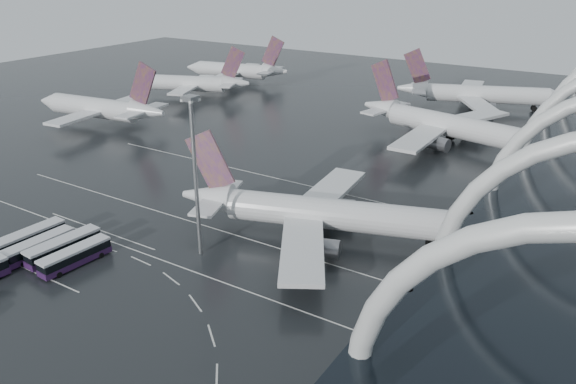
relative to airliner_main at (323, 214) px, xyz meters
The scene contains 20 objects.
ground 23.71m from the airliner_main, 122.00° to the right, with size 420.00×420.00×0.00m, color black.
lane_marking_near 25.39m from the airliner_main, 119.57° to the right, with size 120.00×0.25×0.01m, color silver.
lane_marking_mid 15.27m from the airliner_main, 147.97° to the right, with size 120.00×0.25×0.01m, color silver.
lane_marking_far 24.20m from the airliner_main, 121.24° to the left, with size 120.00×0.25×0.01m, color silver.
bus_bay_line_south 51.14m from the airliner_main, 135.49° to the right, with size 28.00×0.25×0.01m, color silver.
bus_bay_line_north 41.58m from the airliner_main, 151.52° to the right, with size 28.00×0.25×0.01m, color silver.
airliner_main is the anchor object (origin of this frame).
airliner_gate_b 66.74m from the airliner_main, 88.26° to the left, with size 58.61×51.85×20.45m.
airliner_gate_c 109.89m from the airliner_main, 91.23° to the left, with size 53.05×48.39×19.56m.
jet_remote_west 96.22m from the airliner_main, 162.58° to the left, with size 47.16×38.08×20.51m.
jet_remote_mid 119.00m from the airliner_main, 142.17° to the left, with size 41.61×33.89×18.62m.
jet_remote_far 138.99m from the airliner_main, 133.44° to the left, with size 44.46×36.00×19.39m.
bus_row_near_a 51.73m from the airliner_main, 143.41° to the right, with size 3.56×13.12×3.20m.
bus_row_near_b 49.11m from the airliner_main, 139.95° to the right, with size 3.35×12.41×3.03m.
bus_row_near_c 44.93m from the airliner_main, 138.80° to the right, with size 4.00×13.29×3.22m.
bus_row_near_d 42.56m from the airliner_main, 134.16° to the right, with size 3.70×12.50×3.04m.
floodlight_mast 25.38m from the airliner_main, 132.09° to the right, with size 2.10×2.10×27.42m.
gse_cart_belly_b 16.57m from the airliner_main, 61.34° to the left, with size 2.06×1.22×1.12m, color slate.
gse_cart_belly_d 20.29m from the airliner_main, 11.12° to the left, with size 2.40×1.42×1.31m, color slate.
gse_cart_belly_e 9.87m from the airliner_main, 95.40° to the left, with size 1.90×1.12×1.03m, color gold.
Camera 1 is at (55.76, -60.29, 46.91)m, focal length 35.00 mm.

